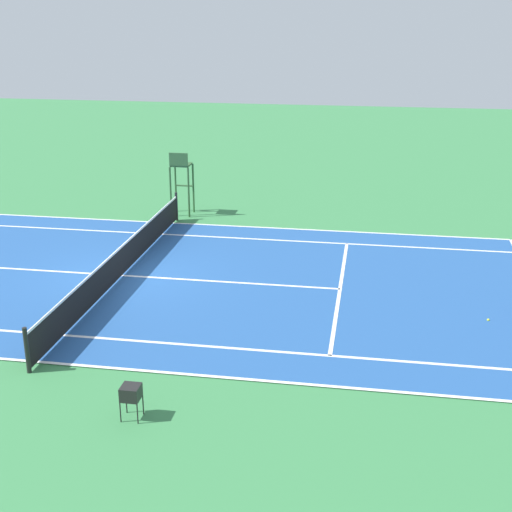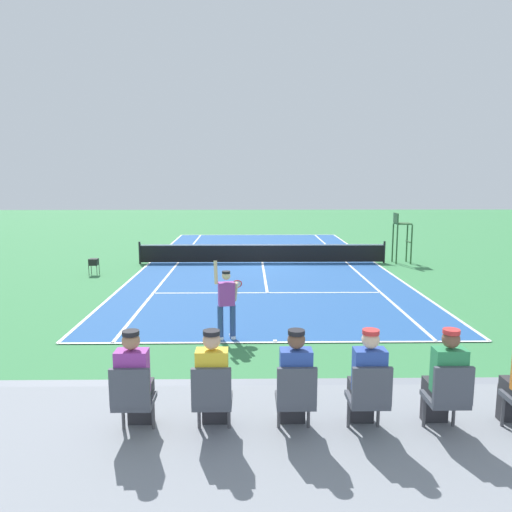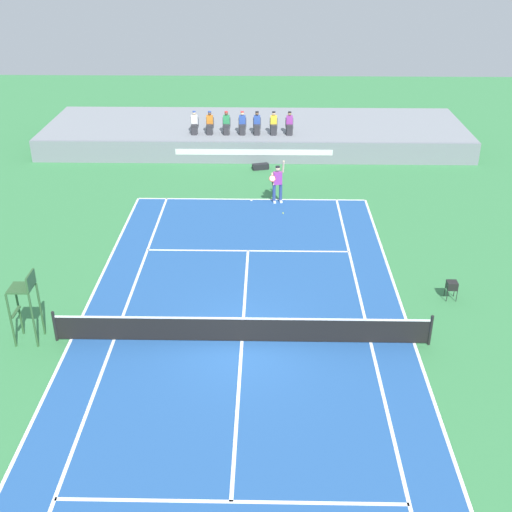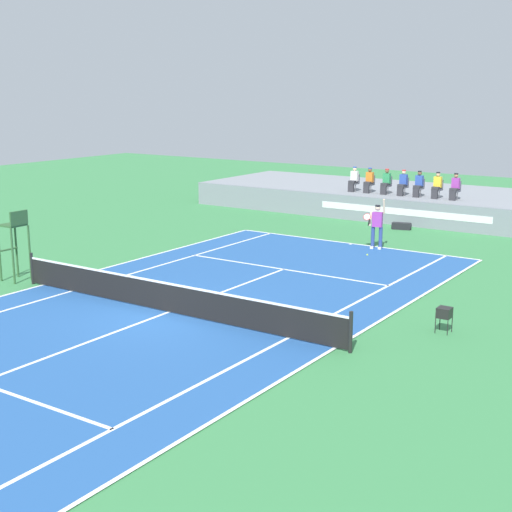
# 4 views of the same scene
# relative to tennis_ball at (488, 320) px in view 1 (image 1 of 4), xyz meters

# --- Properties ---
(ground_plane) EXTENTS (80.00, 80.00, 0.00)m
(ground_plane) POSITION_rel_tennis_ball_xyz_m (-1.50, -10.22, -0.03)
(ground_plane) COLOR #387F47
(court) EXTENTS (11.08, 23.88, 0.03)m
(court) POSITION_rel_tennis_ball_xyz_m (-1.50, -10.22, -0.02)
(court) COLOR #235193
(court) RESTS_ON ground
(net) EXTENTS (11.98, 0.10, 1.07)m
(net) POSITION_rel_tennis_ball_xyz_m (-1.50, -10.22, 0.49)
(net) COLOR black
(net) RESTS_ON ground
(tennis_ball) EXTENTS (0.07, 0.07, 0.07)m
(tennis_ball) POSITION_rel_tennis_ball_xyz_m (0.00, 0.00, 0.00)
(tennis_ball) COLOR #D1E533
(tennis_ball) RESTS_ON ground
(umpire_chair) EXTENTS (0.77, 0.77, 2.44)m
(umpire_chair) POSITION_rel_tennis_ball_xyz_m (-8.22, -10.22, 1.52)
(umpire_chair) COLOR #2D562D
(umpire_chair) RESTS_ON ground
(ball_hopper) EXTENTS (0.36, 0.36, 0.70)m
(ball_hopper) POSITION_rel_tennis_ball_xyz_m (5.81, -7.41, 0.54)
(ball_hopper) COLOR black
(ball_hopper) RESTS_ON ground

